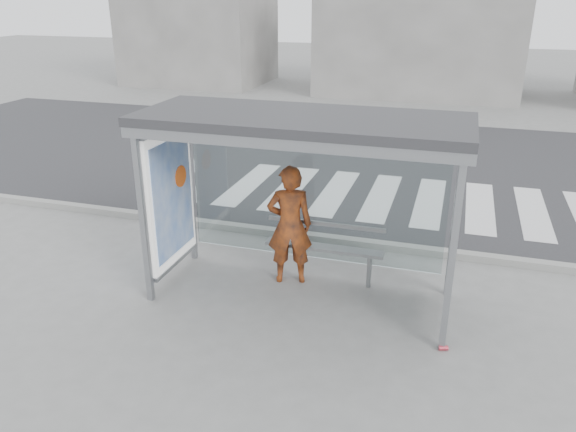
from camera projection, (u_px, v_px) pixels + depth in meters
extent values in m
plane|color=slate|center=(300.00, 296.00, 8.04)|extent=(80.00, 80.00, 0.00)
cube|color=#2C2D2F|center=(376.00, 163.00, 14.24)|extent=(30.00, 10.00, 0.01)
cube|color=gray|center=(331.00, 239.00, 9.75)|extent=(30.00, 0.18, 0.12)
cube|color=silver|center=(249.00, 184.00, 12.71)|extent=(0.55, 3.00, 0.00)
cube|color=silver|center=(291.00, 188.00, 12.44)|extent=(0.55, 3.00, 0.00)
cube|color=silver|center=(335.00, 192.00, 12.17)|extent=(0.55, 3.00, 0.00)
cube|color=silver|center=(381.00, 197.00, 11.89)|extent=(0.55, 3.00, 0.00)
cube|color=silver|center=(429.00, 202.00, 11.62)|extent=(0.55, 3.00, 0.00)
cube|color=silver|center=(480.00, 207.00, 11.35)|extent=(0.55, 3.00, 0.00)
cube|color=silver|center=(533.00, 212.00, 11.07)|extent=(0.55, 3.00, 0.00)
cube|color=gray|center=(143.00, 218.00, 7.50)|extent=(0.08, 0.08, 2.50)
cube|color=gray|center=(452.00, 257.00, 6.41)|extent=(0.08, 0.08, 2.50)
cube|color=gray|center=(190.00, 185.00, 8.74)|extent=(0.08, 0.08, 2.50)
cube|color=gray|center=(456.00, 213.00, 7.65)|extent=(0.08, 0.08, 2.50)
cube|color=#2D2D30|center=(302.00, 120.00, 7.08)|extent=(4.25, 1.65, 0.12)
cube|color=gray|center=(284.00, 143.00, 6.45)|extent=(4.25, 0.06, 0.18)
cube|color=white|center=(314.00, 195.00, 8.18)|extent=(3.80, 0.02, 2.00)
cube|color=white|center=(168.00, 197.00, 8.10)|extent=(0.15, 1.25, 2.00)
cube|color=blue|center=(173.00, 198.00, 8.08)|extent=(0.01, 1.10, 1.70)
cylinder|color=#F55C15|center=(181.00, 176.00, 8.20)|extent=(0.02, 0.32, 0.32)
cube|color=white|center=(455.00, 230.00, 7.01)|extent=(0.03, 1.25, 2.00)
cube|color=beige|center=(453.00, 220.00, 7.02)|extent=(0.03, 0.86, 1.16)
cube|color=slate|center=(199.00, 15.00, 25.59)|extent=(6.00, 5.00, 6.00)
cube|color=slate|center=(421.00, 31.00, 23.05)|extent=(8.00, 5.00, 5.00)
imported|color=orange|center=(290.00, 225.00, 8.15)|extent=(0.76, 0.62, 1.81)
cube|color=slate|center=(324.00, 248.00, 8.29)|extent=(1.77, 0.22, 0.05)
cylinder|color=slate|center=(280.00, 259.00, 8.58)|extent=(0.07, 0.07, 0.52)
cylinder|color=slate|center=(369.00, 271.00, 8.21)|extent=(0.07, 0.07, 0.52)
cube|color=slate|center=(326.00, 224.00, 8.24)|extent=(1.77, 0.04, 0.06)
cylinder|color=#CE3C4D|center=(443.00, 348.00, 6.83)|extent=(0.13, 0.09, 0.06)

